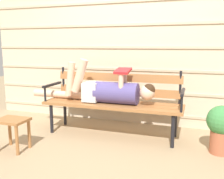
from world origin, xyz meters
The scene contains 6 objects.
ground_plane centered at (0.00, 0.00, 0.00)m, with size 12.00×12.00×0.00m, color tan.
house_siding centered at (0.00, 0.79, 1.14)m, with size 4.52×0.08×2.29m.
park_bench centered at (0.00, 0.22, 0.48)m, with size 1.82×0.49×0.86m.
reclining_person centered at (-0.08, 0.15, 0.60)m, with size 1.77×0.28×0.58m.
footstool centered at (-0.91, -0.67, 0.28)m, with size 0.34×0.26×0.36m.
potted_plant centered at (1.31, -0.02, 0.31)m, with size 0.32×0.32×0.54m.
Camera 1 is at (1.01, -2.87, 1.18)m, focal length 40.15 mm.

